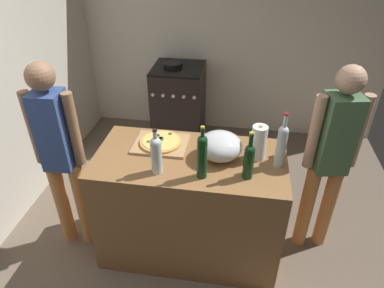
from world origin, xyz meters
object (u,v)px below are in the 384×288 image
wine_bottle_dark (281,144)px  wine_bottle_amber (202,155)px  person_in_stripes (59,152)px  wine_bottle_clear (249,159)px  mixing_bowl (220,146)px  wine_bottle_green (156,153)px  stove (179,104)px  pizza (161,142)px  paper_towel_roll (259,143)px  person_in_red (331,154)px

wine_bottle_dark → wine_bottle_amber: bearing=-158.2°
person_in_stripes → wine_bottle_clear: bearing=-3.8°
mixing_bowl → wine_bottle_green: 0.46m
wine_bottle_green → mixing_bowl: bearing=30.6°
wine_bottle_amber → person_in_stripes: person_in_stripes is taller
wine_bottle_green → person_in_stripes: bearing=170.5°
wine_bottle_clear → stove: size_ratio=0.35×
wine_bottle_green → wine_bottle_dark: (0.81, 0.20, 0.03)m
pizza → paper_towel_roll: size_ratio=1.21×
wine_bottle_amber → person_in_stripes: bearing=173.1°
mixing_bowl → wine_bottle_green: (-0.40, -0.23, 0.05)m
pizza → paper_towel_roll: paper_towel_roll is taller
wine_bottle_green → person_in_red: person_in_red is taller
wine_bottle_dark → wine_bottle_amber: (-0.50, -0.20, -0.00)m
wine_bottle_dark → wine_bottle_clear: 0.27m
person_in_red → pizza: bearing=-176.5°
wine_bottle_clear → wine_bottle_amber: 0.30m
paper_towel_roll → wine_bottle_amber: size_ratio=0.68×
mixing_bowl → paper_towel_roll: paper_towel_roll is taller
person_in_red → wine_bottle_clear: bearing=-148.7°
mixing_bowl → person_in_red: size_ratio=0.20×
mixing_bowl → person_in_stripes: person_in_stripes is taller
pizza → stove: bearing=96.3°
paper_towel_roll → person_in_stripes: person_in_stripes is taller
mixing_bowl → person_in_stripes: size_ratio=0.20×
wine_bottle_dark → wine_bottle_clear: wine_bottle_dark is taller
wine_bottle_dark → person_in_stripes: (-1.58, -0.07, -0.18)m
wine_bottle_green → wine_bottle_amber: bearing=-0.3°
wine_bottle_clear → person_in_stripes: bearing=176.2°
wine_bottle_dark → stove: size_ratio=0.41×
paper_towel_roll → wine_bottle_clear: wine_bottle_clear is taller
wine_bottle_green → wine_bottle_clear: (0.60, 0.04, -0.01)m
mixing_bowl → wine_bottle_amber: bearing=-112.2°
wine_bottle_green → stove: size_ratio=0.34×
wine_bottle_clear → person_in_stripes: (-1.37, 0.09, -0.15)m
wine_bottle_clear → stove: (-0.82, 1.87, -0.59)m
pizza → mixing_bowl: 0.46m
pizza → wine_bottle_clear: wine_bottle_clear is taller
wine_bottle_clear → wine_bottle_amber: bearing=-172.4°
mixing_bowl → wine_bottle_amber: 0.27m
paper_towel_roll → wine_bottle_clear: 0.24m
wine_bottle_clear → person_in_stripes: 1.38m
pizza → person_in_red: 1.25m
person_in_red → wine_bottle_amber: bearing=-155.7°
wine_bottle_dark → person_in_stripes: size_ratio=0.25×
stove → person_in_stripes: 1.92m
paper_towel_roll → wine_bottle_amber: bearing=-143.1°
stove → person_in_red: bearing=-46.8°
person_in_red → wine_bottle_dark: bearing=-152.7°
pizza → wine_bottle_amber: wine_bottle_amber is taller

